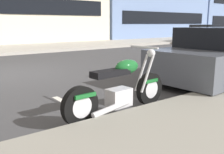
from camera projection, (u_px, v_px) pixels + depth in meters
ground_plane at (10, 74)px, 7.70m from camera, size 260.00×260.00×0.00m
sidewalk_far_curb at (139, 42)px, 20.46m from camera, size 120.00×5.00×0.14m
parking_stall_stripe at (82, 111)px, 4.47m from camera, size 0.12×2.20×0.01m
parked_motorcycle at (120, 89)px, 4.26m from camera, size 2.15×0.62×1.10m
car_opposite_curb at (206, 34)px, 20.16m from camera, size 4.75×2.09×1.40m
townhouse_corner_block at (201, 4)px, 35.94m from camera, size 10.46×9.61×8.22m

